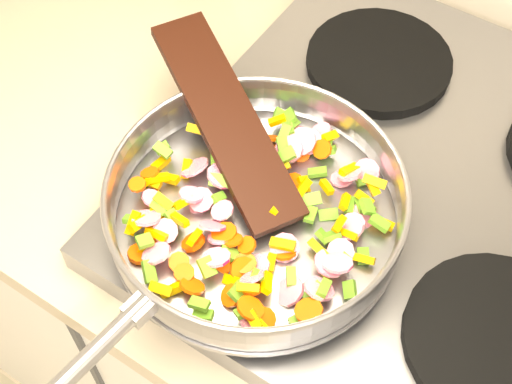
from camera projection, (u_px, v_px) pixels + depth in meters
The scene contains 7 objects.
cooktop at pixel (425, 195), 0.84m from camera, with size 0.60×0.60×0.04m, color #939399.
grate_fl at pixel (262, 211), 0.80m from camera, with size 0.19×0.19×0.02m, color black.
grate_fr at pixel (498, 339), 0.71m from camera, with size 0.19×0.19×0.02m, color black.
grate_bl at pixel (379, 61), 0.93m from camera, with size 0.19×0.19×0.02m, color black.
saute_pan at pixel (255, 204), 0.75m from camera, with size 0.36×0.53×0.06m.
vegetable_heap at pixel (257, 211), 0.76m from camera, with size 0.28×0.30×0.04m.
wooden_spatula at pixel (226, 118), 0.80m from camera, with size 0.28×0.06×0.01m, color black.
Camera 1 is at (-0.60, 1.15, 1.61)m, focal length 50.00 mm.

